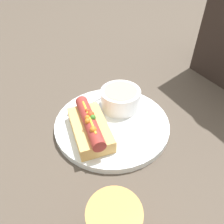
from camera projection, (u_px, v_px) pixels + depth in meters
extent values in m
plane|color=#4C4238|center=(112.00, 126.00, 0.54)|extent=(4.00, 4.00, 0.00)
cylinder|color=white|center=(112.00, 124.00, 0.54)|extent=(0.28, 0.28, 0.02)
cube|color=#DBAD60|center=(90.00, 129.00, 0.49)|extent=(0.15, 0.10, 0.03)
cylinder|color=#9E332D|center=(89.00, 121.00, 0.47)|extent=(0.16, 0.05, 0.03)
sphere|color=#C63F1E|center=(87.00, 111.00, 0.48)|extent=(0.01, 0.01, 0.01)
sphere|color=orange|center=(87.00, 118.00, 0.46)|extent=(0.01, 0.01, 0.01)
sphere|color=orange|center=(88.00, 121.00, 0.46)|extent=(0.01, 0.01, 0.01)
sphere|color=#C63F1E|center=(91.00, 115.00, 0.47)|extent=(0.02, 0.02, 0.02)
sphere|color=#387A28|center=(93.00, 117.00, 0.46)|extent=(0.01, 0.01, 0.01)
sphere|color=orange|center=(93.00, 130.00, 0.44)|extent=(0.01, 0.01, 0.01)
cylinder|color=gold|center=(89.00, 117.00, 0.47)|extent=(0.11, 0.02, 0.01)
cylinder|color=white|center=(120.00, 99.00, 0.56)|extent=(0.10, 0.10, 0.05)
cylinder|color=#D1C184|center=(121.00, 93.00, 0.55)|extent=(0.08, 0.08, 0.01)
cube|color=#B7B7BC|center=(85.00, 106.00, 0.57)|extent=(0.03, 0.11, 0.00)
ellipsoid|color=#B7B7BC|center=(106.00, 94.00, 0.61)|extent=(0.04, 0.04, 0.01)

